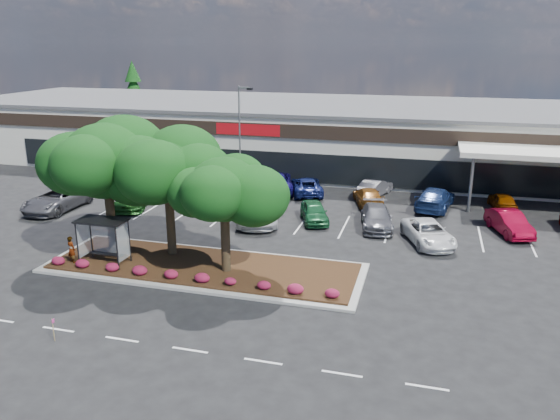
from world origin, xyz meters
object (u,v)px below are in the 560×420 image
(light_pole, at_px, (241,147))
(car_0, at_px, (57,199))
(survey_stake, at_px, (53,327))
(car_1, at_px, (134,196))

(light_pole, distance_m, car_0, 14.96)
(light_pole, height_order, survey_stake, light_pole)
(light_pole, bearing_deg, survey_stake, -89.39)
(light_pole, height_order, car_0, light_pole)
(light_pole, relative_size, survey_stake, 8.44)
(light_pole, distance_m, car_1, 9.68)
(survey_stake, relative_size, car_0, 0.17)
(light_pole, bearing_deg, car_1, -137.13)
(car_1, bearing_deg, car_0, -173.09)
(survey_stake, relative_size, car_1, 0.19)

